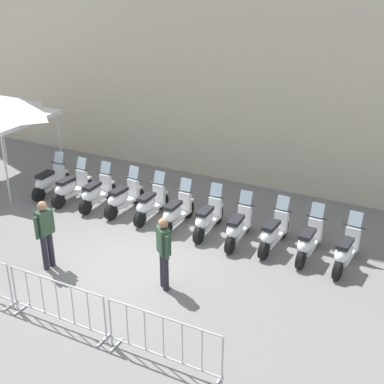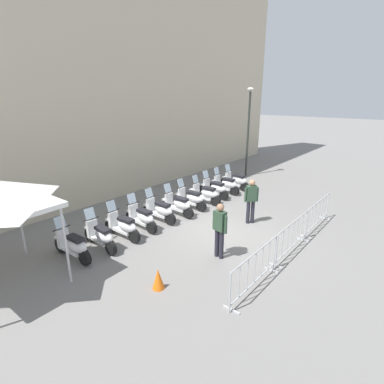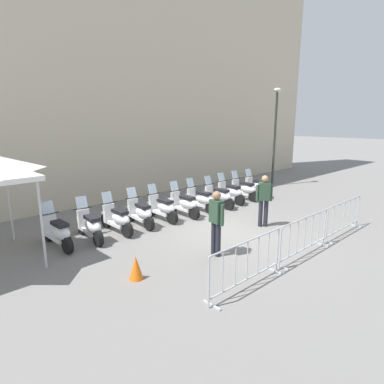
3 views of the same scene
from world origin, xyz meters
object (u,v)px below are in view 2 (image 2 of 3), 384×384
motorcycle_0 (73,245)px  officer_mid_plaza (251,199)px  motorcycle_1 (101,236)px  motorcycle_6 (191,199)px  motorcycle_7 (206,194)px  traffic_cone (158,279)px  barrier_segment_2 (318,214)px  officer_near_row_end (220,228)px  motorcycle_9 (226,184)px  motorcycle_5 (178,205)px  motorcycle_8 (215,189)px  motorcycle_10 (236,181)px  barrier_segment_0 (255,271)px  motorcycle_2 (123,226)px  motorcycle_3 (142,218)px  motorcycle_4 (160,210)px  barrier_segment_1 (292,237)px  street_lamp (249,123)px

motorcycle_0 → officer_mid_plaza: bearing=-27.8°
motorcycle_1 → motorcycle_6: (4.56, -0.11, 0.00)m
motorcycle_6 → motorcycle_7: (0.91, -0.13, 0.00)m
motorcycle_1 → traffic_cone: (-0.40, -2.88, -0.18)m
barrier_segment_2 → officer_near_row_end: 4.41m
motorcycle_1 → motorcycle_9: bearing=-1.5°
officer_near_row_end → officer_mid_plaza: 2.91m
motorcycle_5 → officer_near_row_end: officer_near_row_end is taller
motorcycle_5 → motorcycle_8: size_ratio=1.00×
motorcycle_10 → barrier_segment_0: motorcycle_10 is taller
motorcycle_2 → motorcycle_0: bearing=176.5°
motorcycle_6 → barrier_segment_0: (-3.50, -4.72, 0.07)m
motorcycle_3 → traffic_cone: motorcycle_3 is taller
motorcycle_5 → motorcycle_9: size_ratio=1.00×
motorcycle_4 → motorcycle_6: same height
officer_mid_plaza → traffic_cone: officer_mid_plaza is taller
motorcycle_7 → motorcycle_10: (2.72, -0.03, 0.00)m
officer_mid_plaza → traffic_cone: bearing=-179.6°
barrier_segment_1 → officer_near_row_end: officer_near_row_end is taller
motorcycle_0 → motorcycle_5: bearing=-3.4°
motorcycle_1 → officer_near_row_end: (1.85, -3.27, 0.53)m
motorcycle_0 → motorcycle_1: same height
motorcycle_6 → officer_near_row_end: 4.20m
motorcycle_0 → motorcycle_5: 4.55m
barrier_segment_1 → officer_near_row_end: bearing=134.5°
motorcycle_10 → traffic_cone: 8.98m
barrier_segment_0 → street_lamp: 11.54m
motorcycle_10 → officer_near_row_end: size_ratio=1.00×
barrier_segment_0 → motorcycle_9: bearing=36.7°
motorcycle_7 → motorcycle_8: bearing=6.4°
motorcycle_8 → barrier_segment_0: bearing=-138.6°
motorcycle_6 → officer_mid_plaza: bearing=-86.4°
motorcycle_4 → motorcycle_5: bearing=-10.0°
motorcycle_2 → motorcycle_10: (7.27, -0.28, 0.00)m
motorcycle_8 → motorcycle_9: (0.91, -0.05, 0.00)m
motorcycle_5 → motorcycle_9: same height
motorcycle_8 → barrier_segment_0: 7.09m
motorcycle_9 → officer_near_row_end: officer_near_row_end is taller
barrier_segment_2 → officer_near_row_end: officer_near_row_end is taller
motorcycle_7 → motorcycle_4: bearing=174.8°
motorcycle_3 → motorcycle_2: bearing=-177.8°
barrier_segment_0 → motorcycle_3: bearing=81.1°
barrier_segment_1 → motorcycle_10: bearing=44.5°
motorcycle_0 → motorcycle_6: bearing=-2.4°
barrier_segment_1 → barrier_segment_2: same height
motorcycle_5 → motorcycle_6: bearing=2.6°
motorcycle_2 → motorcycle_5: size_ratio=1.00×
motorcycle_6 → barrier_segment_2: 5.07m
motorcycle_4 → officer_mid_plaza: (1.99, -2.85, 0.53)m
officer_near_row_end → traffic_cone: (-2.25, 0.39, -0.71)m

